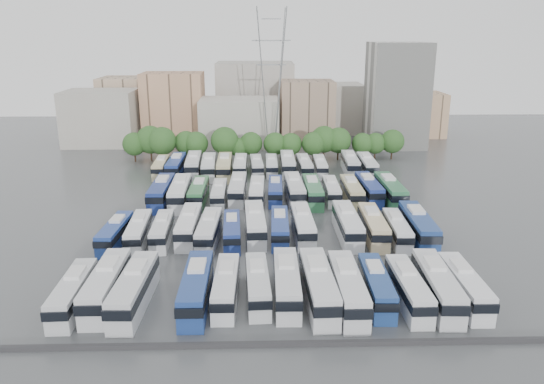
{
  "coord_description": "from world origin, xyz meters",
  "views": [
    {
      "loc": [
        -1.46,
        -76.76,
        28.73
      ],
      "look_at": [
        0.93,
        7.45,
        3.0
      ],
      "focal_mm": 35.0,
      "sensor_mm": 36.0,
      "label": 1
    }
  ],
  "objects_px": {
    "bus_r2_s3": "(199,193)",
    "bus_r2_s5": "(238,189)",
    "bus_r1_s1": "(139,231)",
    "bus_r1_s4": "(209,230)",
    "bus_r2_s11": "(352,191)",
    "bus_r3_s8": "(288,164)",
    "bus_r1_s7": "(280,227)",
    "bus_r3_s12": "(350,163)",
    "bus_r1_s0": "(115,233)",
    "bus_r3_s5": "(240,166)",
    "bus_r0_s7": "(287,282)",
    "bus_r3_s4": "(224,166)",
    "bus_r1_s5": "(232,230)",
    "bus_r2_s8": "(294,189)",
    "bus_r0_s1": "(106,285)",
    "bus_r0_s2": "(134,289)",
    "bus_r0_s13": "(464,285)",
    "bus_r2_s1": "(161,192)",
    "bus_r1_s3": "(189,225)",
    "bus_r1_s10": "(347,224)",
    "bus_r2_s9": "(313,191)",
    "bus_r2_s7": "(275,190)",
    "bus_r2_s4": "(219,194)",
    "bus_r1_s12": "(397,229)",
    "bus_r1_s8": "(303,225)",
    "bus_r2_s13": "(390,190)",
    "bus_r2_s10": "(331,190)",
    "bus_r0_s8": "(318,285)",
    "bus_r0_s6": "(258,284)",
    "bus_r3_s9": "(304,166)",
    "bus_r2_s12": "(369,189)",
    "bus_r0_s12": "(437,285)",
    "bus_r1_s2": "(162,230)",
    "bus_r1_s13": "(418,226)",
    "bus_r3_s10": "(320,166)",
    "apartment_tower": "(396,95)",
    "bus_r1_s6": "(255,223)",
    "electricity_pylon": "(271,75)",
    "bus_r0_s5": "(226,286)",
    "bus_r0_s0": "(73,292)",
    "bus_r1_s11": "(373,226)",
    "bus_r2_s6": "(257,192)",
    "bus_r3_s1": "(176,166)"
  },
  "relations": [
    {
      "from": "bus_r0_s12",
      "to": "bus_r1_s12",
      "type": "relative_size",
      "value": 1.17
    },
    {
      "from": "bus_r2_s1",
      "to": "electricity_pylon",
      "type": "bearing_deg",
      "value": 62.59
    },
    {
      "from": "bus_r0_s12",
      "to": "bus_r2_s3",
      "type": "bearing_deg",
      "value": 132.53
    },
    {
      "from": "bus_r0_s7",
      "to": "bus_r3_s4",
      "type": "height_order",
      "value": "bus_r3_s4"
    },
    {
      "from": "bus_r0_s2",
      "to": "bus_r1_s1",
      "type": "distance_m",
      "value": 18.43
    },
    {
      "from": "bus_r0_s1",
      "to": "bus_r0_s7",
      "type": "bearing_deg",
      "value": 0.04
    },
    {
      "from": "bus_r0_s2",
      "to": "bus_r3_s9",
      "type": "xyz_separation_m",
      "value": [
        23.21,
        54.45,
        -0.24
      ]
    },
    {
      "from": "bus_r1_s1",
      "to": "bus_r1_s4",
      "type": "bearing_deg",
      "value": -4.45
    },
    {
      "from": "bus_r2_s9",
      "to": "bus_r2_s10",
      "type": "bearing_deg",
      "value": 17.29
    },
    {
      "from": "bus_r1_s8",
      "to": "bus_r2_s13",
      "type": "bearing_deg",
      "value": 43.03
    },
    {
      "from": "bus_r2_s7",
      "to": "bus_r1_s1",
      "type": "bearing_deg",
      "value": -134.17
    },
    {
      "from": "bus_r1_s6",
      "to": "bus_r1_s1",
      "type": "bearing_deg",
      "value": -175.81
    },
    {
      "from": "bus_r0_s0",
      "to": "bus_r0_s6",
      "type": "distance_m",
      "value": 19.9
    },
    {
      "from": "bus_r2_s3",
      "to": "bus_r3_s12",
      "type": "height_order",
      "value": "bus_r3_s12"
    },
    {
      "from": "bus_r1_s6",
      "to": "bus_r3_s8",
      "type": "xyz_separation_m",
      "value": [
        6.77,
        35.66,
        0.03
      ]
    },
    {
      "from": "bus_r2_s11",
      "to": "bus_r2_s13",
      "type": "xyz_separation_m",
      "value": [
        6.59,
        -0.5,
        0.23
      ]
    },
    {
      "from": "bus_r2_s11",
      "to": "bus_r3_s8",
      "type": "xyz_separation_m",
      "value": [
        -10.11,
        19.55,
        0.13
      ]
    },
    {
      "from": "bus_r0_s13",
      "to": "bus_r2_s1",
      "type": "height_order",
      "value": "bus_r2_s1"
    },
    {
      "from": "bus_r0_s1",
      "to": "bus_r3_s1",
      "type": "bearing_deg",
      "value": 89.54
    },
    {
      "from": "bus_r0_s12",
      "to": "bus_r1_s13",
      "type": "distance_m",
      "value": 18.39
    },
    {
      "from": "bus_r1_s2",
      "to": "bus_r1_s6",
      "type": "distance_m",
      "value": 13.27
    },
    {
      "from": "bus_r1_s6",
      "to": "bus_r1_s11",
      "type": "relative_size",
      "value": 1.02
    },
    {
      "from": "bus_r1_s2",
      "to": "bus_r1_s7",
      "type": "relative_size",
      "value": 0.95
    },
    {
      "from": "bus_r0_s13",
      "to": "bus_r1_s4",
      "type": "xyz_separation_m",
      "value": [
        -29.59,
        17.75,
        -0.0
      ]
    },
    {
      "from": "bus_r1_s11",
      "to": "bus_r2_s6",
      "type": "bearing_deg",
      "value": 134.76
    },
    {
      "from": "bus_r1_s8",
      "to": "bus_r3_s9",
      "type": "xyz_separation_m",
      "value": [
        3.29,
        34.91,
        -0.1
      ]
    },
    {
      "from": "bus_r1_s0",
      "to": "bus_r3_s5",
      "type": "distance_m",
      "value": 40.56
    },
    {
      "from": "bus_r0_s6",
      "to": "bus_r2_s1",
      "type": "height_order",
      "value": "bus_r2_s1"
    },
    {
      "from": "bus_r1_s5",
      "to": "bus_r2_s8",
      "type": "distance_m",
      "value": 21.54
    },
    {
      "from": "bus_r0_s5",
      "to": "bus_r0_s0",
      "type": "bearing_deg",
      "value": -175.04
    },
    {
      "from": "bus_r2_s3",
      "to": "bus_r2_s5",
      "type": "xyz_separation_m",
      "value": [
        6.73,
        1.92,
        0.07
      ]
    },
    {
      "from": "bus_r3_s5",
      "to": "bus_r0_s7",
      "type": "bearing_deg",
      "value": -82.57
    },
    {
      "from": "bus_r1_s10",
      "to": "bus_r1_s5",
      "type": "bearing_deg",
      "value": -175.96
    },
    {
      "from": "bus_r2_s8",
      "to": "bus_r2_s12",
      "type": "relative_size",
      "value": 1.02
    },
    {
      "from": "bus_r2_s9",
      "to": "bus_r3_s9",
      "type": "height_order",
      "value": "bus_r2_s9"
    },
    {
      "from": "bus_r1_s7",
      "to": "bus_r3_s12",
      "type": "bearing_deg",
      "value": 67.65
    },
    {
      "from": "bus_r0_s7",
      "to": "bus_r3_s10",
      "type": "distance_m",
      "value": 54.46
    },
    {
      "from": "bus_r0_s1",
      "to": "bus_r2_s3",
      "type": "relative_size",
      "value": 1.09
    },
    {
      "from": "bus_r1_s8",
      "to": "bus_r1_s12",
      "type": "height_order",
      "value": "bus_r1_s8"
    },
    {
      "from": "bus_r0_s1",
      "to": "bus_r0_s2",
      "type": "relative_size",
      "value": 0.99
    },
    {
      "from": "bus_r1_s2",
      "to": "bus_r1_s8",
      "type": "distance_m",
      "value": 20.08
    },
    {
      "from": "apartment_tower",
      "to": "bus_r1_s8",
      "type": "relative_size",
      "value": 2.12
    },
    {
      "from": "bus_r1_s7",
      "to": "bus_r2_s4",
      "type": "height_order",
      "value": "bus_r1_s7"
    },
    {
      "from": "electricity_pylon",
      "to": "bus_r2_s3",
      "type": "bearing_deg",
      "value": -109.48
    },
    {
      "from": "bus_r0_s8",
      "to": "bus_r2_s1",
      "type": "xyz_separation_m",
      "value": [
        -23.19,
        35.81,
        -0.01
      ]
    },
    {
      "from": "bus_r2_s9",
      "to": "bus_r3_s4",
      "type": "xyz_separation_m",
      "value": [
        -16.36,
        17.59,
        0.09
      ]
    },
    {
      "from": "bus_r1_s3",
      "to": "bus_r1_s10",
      "type": "height_order",
      "value": "bus_r1_s10"
    },
    {
      "from": "bus_r1_s13",
      "to": "bus_r2_s11",
      "type": "xyz_separation_m",
      "value": [
        -6.37,
        18.11,
        -0.22
      ]
    },
    {
      "from": "bus_r0_s2",
      "to": "bus_r1_s3",
      "type": "bearing_deg",
      "value": 81.71
    },
    {
      "from": "bus_r1_s12",
      "to": "bus_r2_s8",
      "type": "relative_size",
      "value": 0.87
    }
  ]
}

